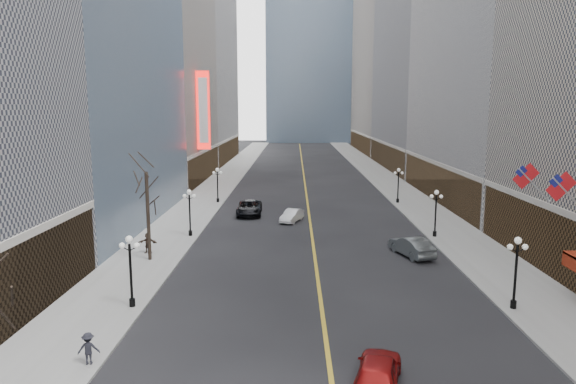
{
  "coord_description": "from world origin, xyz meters",
  "views": [
    {
      "loc": [
        -1.71,
        -0.23,
        12.33
      ],
      "look_at": [
        -2.0,
        22.05,
        8.69
      ],
      "focal_mm": 32.0,
      "sensor_mm": 36.0,
      "label": 1
    }
  ],
  "objects_px": {
    "streetlamp_west_1": "(130,264)",
    "car_nb_far": "(249,208)",
    "car_sb_mid": "(378,372)",
    "streetlamp_east_2": "(436,208)",
    "streetlamp_east_1": "(516,265)",
    "car_nb_mid": "(292,216)",
    "streetlamp_west_2": "(190,208)",
    "streetlamp_east_3": "(398,182)",
    "streetlamp_west_3": "(217,181)",
    "car_sb_far": "(411,246)"
  },
  "relations": [
    {
      "from": "streetlamp_west_1",
      "to": "streetlamp_west_2",
      "type": "distance_m",
      "value": 18.0
    },
    {
      "from": "streetlamp_east_2",
      "to": "streetlamp_west_2",
      "type": "distance_m",
      "value": 23.6
    },
    {
      "from": "streetlamp_east_2",
      "to": "streetlamp_east_3",
      "type": "distance_m",
      "value": 18.0
    },
    {
      "from": "streetlamp_west_3",
      "to": "car_sb_far",
      "type": "height_order",
      "value": "streetlamp_west_3"
    },
    {
      "from": "streetlamp_east_1",
      "to": "car_sb_mid",
      "type": "relative_size",
      "value": 0.95
    },
    {
      "from": "car_nb_mid",
      "to": "car_sb_far",
      "type": "distance_m",
      "value": 16.61
    },
    {
      "from": "streetlamp_west_1",
      "to": "car_nb_far",
      "type": "bearing_deg",
      "value": 80.42
    },
    {
      "from": "streetlamp_east_2",
      "to": "streetlamp_west_3",
      "type": "height_order",
      "value": "same"
    },
    {
      "from": "streetlamp_east_2",
      "to": "car_sb_mid",
      "type": "height_order",
      "value": "streetlamp_east_2"
    },
    {
      "from": "streetlamp_west_2",
      "to": "car_sb_far",
      "type": "bearing_deg",
      "value": -17.11
    },
    {
      "from": "streetlamp_east_2",
      "to": "streetlamp_west_1",
      "type": "relative_size",
      "value": 1.0
    },
    {
      "from": "streetlamp_west_1",
      "to": "car_sb_far",
      "type": "relative_size",
      "value": 0.9
    },
    {
      "from": "car_sb_mid",
      "to": "car_sb_far",
      "type": "height_order",
      "value": "car_sb_far"
    },
    {
      "from": "streetlamp_east_1",
      "to": "streetlamp_west_1",
      "type": "bearing_deg",
      "value": 180.0
    },
    {
      "from": "streetlamp_east_2",
      "to": "car_sb_far",
      "type": "bearing_deg",
      "value": -120.56
    },
    {
      "from": "streetlamp_east_1",
      "to": "streetlamp_east_3",
      "type": "bearing_deg",
      "value": 90.0
    },
    {
      "from": "car_nb_mid",
      "to": "car_sb_mid",
      "type": "distance_m",
      "value": 34.31
    },
    {
      "from": "streetlamp_east_1",
      "to": "streetlamp_east_2",
      "type": "distance_m",
      "value": 18.0
    },
    {
      "from": "streetlamp_east_3",
      "to": "streetlamp_east_1",
      "type": "bearing_deg",
      "value": -90.0
    },
    {
      "from": "car_nb_mid",
      "to": "streetlamp_west_2",
      "type": "bearing_deg",
      "value": -124.16
    },
    {
      "from": "streetlamp_east_3",
      "to": "car_nb_far",
      "type": "distance_m",
      "value": 20.34
    },
    {
      "from": "streetlamp_east_2",
      "to": "car_nb_far",
      "type": "bearing_deg",
      "value": 150.81
    },
    {
      "from": "streetlamp_west_1",
      "to": "car_nb_far",
      "type": "xyz_separation_m",
      "value": [
        4.81,
        28.5,
        -2.06
      ]
    },
    {
      "from": "streetlamp_east_3",
      "to": "car_sb_mid",
      "type": "relative_size",
      "value": 0.95
    },
    {
      "from": "streetlamp_west_3",
      "to": "streetlamp_east_3",
      "type": "bearing_deg",
      "value": 0.0
    },
    {
      "from": "car_nb_far",
      "to": "car_sb_far",
      "type": "bearing_deg",
      "value": -49.26
    },
    {
      "from": "streetlamp_east_1",
      "to": "car_nb_far",
      "type": "bearing_deg",
      "value": 123.4
    },
    {
      "from": "streetlamp_west_1",
      "to": "streetlamp_west_3",
      "type": "relative_size",
      "value": 1.0
    },
    {
      "from": "streetlamp_west_2",
      "to": "streetlamp_west_1",
      "type": "bearing_deg",
      "value": -90.0
    },
    {
      "from": "car_sb_far",
      "to": "streetlamp_east_3",
      "type": "bearing_deg",
      "value": -117.45
    },
    {
      "from": "streetlamp_west_1",
      "to": "streetlamp_west_3",
      "type": "bearing_deg",
      "value": 90.0
    },
    {
      "from": "streetlamp_east_1",
      "to": "car_nb_mid",
      "type": "bearing_deg",
      "value": 118.92
    },
    {
      "from": "streetlamp_east_1",
      "to": "car_nb_mid",
      "type": "relative_size",
      "value": 1.1
    },
    {
      "from": "streetlamp_east_3",
      "to": "streetlamp_west_2",
      "type": "distance_m",
      "value": 29.68
    },
    {
      "from": "car_nb_mid",
      "to": "streetlamp_east_2",
      "type": "bearing_deg",
      "value": -6.47
    },
    {
      "from": "streetlamp_east_3",
      "to": "streetlamp_west_2",
      "type": "xyz_separation_m",
      "value": [
        -23.6,
        -18.0,
        0.0
      ]
    },
    {
      "from": "streetlamp_west_2",
      "to": "car_nb_mid",
      "type": "bearing_deg",
      "value": 35.47
    },
    {
      "from": "streetlamp_west_2",
      "to": "car_nb_mid",
      "type": "xyz_separation_m",
      "value": [
        9.8,
        6.98,
        -2.23
      ]
    },
    {
      "from": "streetlamp_west_3",
      "to": "car_nb_far",
      "type": "bearing_deg",
      "value": -57.35
    },
    {
      "from": "streetlamp_east_1",
      "to": "streetlamp_east_3",
      "type": "xyz_separation_m",
      "value": [
        0.0,
        36.0,
        0.0
      ]
    },
    {
      "from": "streetlamp_west_3",
      "to": "car_sb_far",
      "type": "relative_size",
      "value": 0.9
    },
    {
      "from": "streetlamp_east_1",
      "to": "streetlamp_west_1",
      "type": "xyz_separation_m",
      "value": [
        -23.6,
        0.0,
        0.0
      ]
    },
    {
      "from": "streetlamp_east_1",
      "to": "streetlamp_east_2",
      "type": "bearing_deg",
      "value": 90.0
    },
    {
      "from": "streetlamp_west_1",
      "to": "car_sb_mid",
      "type": "bearing_deg",
      "value": -33.38
    },
    {
      "from": "streetlamp_west_1",
      "to": "car_nb_mid",
      "type": "xyz_separation_m",
      "value": [
        9.8,
        24.98,
        -2.23
      ]
    },
    {
      "from": "streetlamp_west_3",
      "to": "car_sb_mid",
      "type": "bearing_deg",
      "value": -72.98
    },
    {
      "from": "streetlamp_east_3",
      "to": "streetlamp_west_2",
      "type": "bearing_deg",
      "value": -142.67
    },
    {
      "from": "streetlamp_west_3",
      "to": "car_sb_mid",
      "type": "distance_m",
      "value": 47.2
    },
    {
      "from": "streetlamp_east_2",
      "to": "car_sb_mid",
      "type": "bearing_deg",
      "value": -109.89
    },
    {
      "from": "streetlamp_west_1",
      "to": "car_sb_mid",
      "type": "relative_size",
      "value": 0.95
    }
  ]
}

